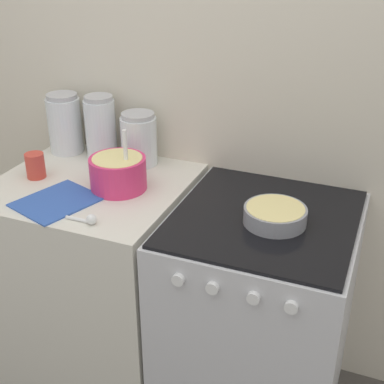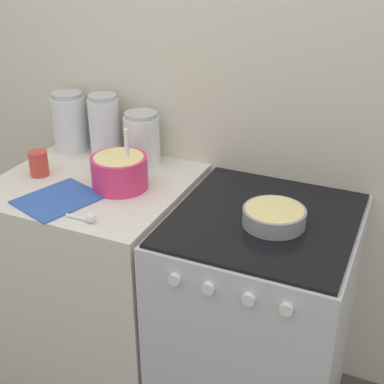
{
  "view_description": "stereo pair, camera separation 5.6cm",
  "coord_description": "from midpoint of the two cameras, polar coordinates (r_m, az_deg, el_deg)",
  "views": [
    {
      "loc": [
        0.7,
        -1.24,
        1.82
      ],
      "look_at": [
        0.07,
        0.33,
        0.96
      ],
      "focal_mm": 50.0,
      "sensor_mm": 36.0,
      "label": 1
    },
    {
      "loc": [
        0.76,
        -1.22,
        1.82
      ],
      "look_at": [
        0.07,
        0.33,
        0.96
      ],
      "focal_mm": 50.0,
      "sensor_mm": 36.0,
      "label": 2
    }
  ],
  "objects": [
    {
      "name": "wall_back",
      "position": [
        2.16,
        1.3,
        10.28
      ],
      "size": [
        4.47,
        0.05,
        2.4
      ],
      "color": "beige",
      "rests_on": "ground_plane"
    },
    {
      "name": "countertop_cabinet",
      "position": [
        2.35,
        -10.63,
        -9.07
      ],
      "size": [
        0.73,
        0.68,
        0.91
      ],
      "color": "silver",
      "rests_on": "ground_plane"
    },
    {
      "name": "stove",
      "position": [
        2.12,
        6.23,
        -13.38
      ],
      "size": [
        0.64,
        0.7,
        0.91
      ],
      "color": "silver",
      "rests_on": "ground_plane"
    },
    {
      "name": "mixing_bowl",
      "position": [
        2.03,
        -8.68,
        2.21
      ],
      "size": [
        0.21,
        0.21,
        0.24
      ],
      "color": "#E0336B",
      "rests_on": "countertop_cabinet"
    },
    {
      "name": "baking_pan",
      "position": [
        1.81,
        7.97,
        -2.43
      ],
      "size": [
        0.21,
        0.21,
        0.06
      ],
      "color": "gray",
      "rests_on": "stove"
    },
    {
      "name": "storage_jar_left",
      "position": [
        2.41,
        -14.04,
        6.71
      ],
      "size": [
        0.15,
        0.15,
        0.26
      ],
      "color": "silver",
      "rests_on": "countertop_cabinet"
    },
    {
      "name": "storage_jar_middle",
      "position": [
        2.31,
        -10.38,
        6.36
      ],
      "size": [
        0.13,
        0.13,
        0.27
      ],
      "color": "silver",
      "rests_on": "countertop_cabinet"
    },
    {
      "name": "storage_jar_right",
      "position": [
        2.23,
        -6.4,
        5.28
      ],
      "size": [
        0.15,
        0.15,
        0.22
      ],
      "color": "silver",
      "rests_on": "countertop_cabinet"
    },
    {
      "name": "tin_can",
      "position": [
        2.2,
        -17.08,
        2.71
      ],
      "size": [
        0.07,
        0.07,
        0.1
      ],
      "color": "#CC3F33",
      "rests_on": "countertop_cabinet"
    },
    {
      "name": "recipe_page",
      "position": [
        2.0,
        -14.99,
        -0.98
      ],
      "size": [
        0.31,
        0.33,
        0.01
      ],
      "color": "#3359B2",
      "rests_on": "countertop_cabinet"
    },
    {
      "name": "measuring_spoon",
      "position": [
        1.83,
        -11.85,
        -2.88
      ],
      "size": [
        0.12,
        0.04,
        0.04
      ],
      "color": "white",
      "rests_on": "countertop_cabinet"
    }
  ]
}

